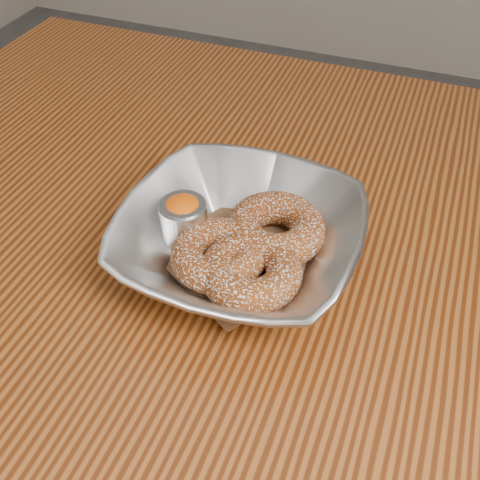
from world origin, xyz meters
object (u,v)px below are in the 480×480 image
(ramekin, at_px, (184,219))
(donut_extra, at_px, (251,272))
(donut_front, at_px, (219,255))
(donut_back, at_px, (275,229))
(table, at_px, (285,280))
(serving_bowl, at_px, (240,240))

(ramekin, bearing_deg, donut_extra, -22.96)
(donut_front, bearing_deg, ramekin, 151.76)
(donut_back, bearing_deg, table, 85.37)
(serving_bowl, bearing_deg, donut_front, -117.70)
(table, xyz_separation_m, donut_extra, (-0.01, -0.11, 0.13))
(table, bearing_deg, serving_bowl, -112.68)
(donut_extra, relative_size, ramekin, 1.82)
(table, height_order, donut_extra, donut_extra)
(donut_back, bearing_deg, serving_bowl, -132.70)
(table, distance_m, donut_front, 0.17)
(table, distance_m, donut_extra, 0.17)
(serving_bowl, relative_size, donut_back, 2.35)
(donut_extra, xyz_separation_m, ramekin, (-0.09, 0.04, 0.01))
(donut_front, height_order, donut_extra, donut_extra)
(donut_back, height_order, ramekin, ramekin)
(donut_extra, bearing_deg, donut_back, 87.17)
(table, height_order, donut_back, donut_back)
(table, distance_m, serving_bowl, 0.15)
(table, relative_size, ramekin, 21.49)
(table, distance_m, ramekin, 0.18)
(donut_front, distance_m, donut_extra, 0.04)
(serving_bowl, distance_m, ramekin, 0.06)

